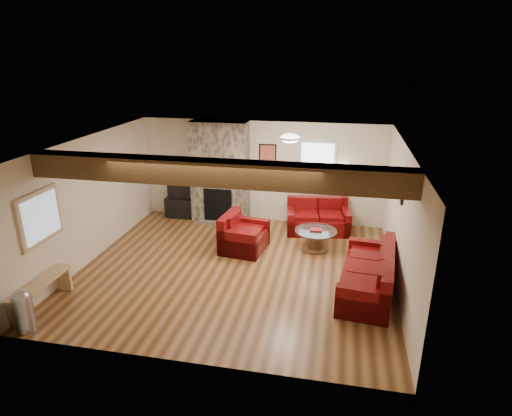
{
  "coord_description": "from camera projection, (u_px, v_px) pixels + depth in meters",
  "views": [
    {
      "loc": [
        1.88,
        -7.28,
        4.03
      ],
      "look_at": [
        0.33,
        0.4,
        1.17
      ],
      "focal_mm": 30.0,
      "sensor_mm": 36.0,
      "label": 1
    }
  ],
  "objects": [
    {
      "name": "loveseat",
      "position": [
        318.0,
        216.0,
        10.09
      ],
      "size": [
        1.57,
        1.05,
        0.77
      ],
      "primitive_type": null,
      "rotation": [
        0.0,
        0.0,
        0.15
      ],
      "color": "#4D0805",
      "rests_on": "floor"
    },
    {
      "name": "ceiling_dome",
      "position": [
        290.0,
        140.0,
        8.26
      ],
      "size": [
        0.4,
        0.4,
        0.18
      ],
      "primitive_type": null,
      "color": "white",
      "rests_on": "room"
    },
    {
      "name": "armchair_red",
      "position": [
        244.0,
        232.0,
        9.15
      ],
      "size": [
        0.98,
        1.09,
        0.8
      ],
      "primitive_type": null,
      "rotation": [
        0.0,
        0.0,
        1.44
      ],
      "color": "#4D0805",
      "rests_on": "floor"
    },
    {
      "name": "artwork_right",
      "position": [
        400.0,
        189.0,
        7.57
      ],
      "size": [
        0.06,
        0.55,
        0.42
      ],
      "primitive_type": null,
      "color": "black",
      "rests_on": "room"
    },
    {
      "name": "television",
      "position": [
        185.0,
        189.0,
        10.87
      ],
      "size": [
        0.88,
        0.12,
        0.51
      ],
      "primitive_type": "imported",
      "color": "black",
      "rests_on": "tv_cabinet"
    },
    {
      "name": "pedal_bin",
      "position": [
        24.0,
        311.0,
        6.46
      ],
      "size": [
        0.33,
        0.33,
        0.71
      ],
      "primitive_type": null,
      "rotation": [
        0.0,
        0.0,
        0.18
      ],
      "color": "#9E9EA2",
      "rests_on": "floor"
    },
    {
      "name": "chimney_breast",
      "position": [
        220.0,
        174.0,
        10.5
      ],
      "size": [
        1.4,
        0.67,
        2.5
      ],
      "color": "#37332A",
      "rests_on": "floor"
    },
    {
      "name": "coal_bucket",
      "position": [
        240.0,
        223.0,
        10.31
      ],
      "size": [
        0.31,
        0.31,
        0.3
      ],
      "primitive_type": null,
      "color": "gray",
      "rests_on": "floor"
    },
    {
      "name": "coffee_table",
      "position": [
        315.0,
        240.0,
        9.23
      ],
      "size": [
        0.9,
        0.9,
        0.47
      ],
      "color": "#432815",
      "rests_on": "floor"
    },
    {
      "name": "sofa_three",
      "position": [
        367.0,
        271.0,
        7.53
      ],
      "size": [
        1.08,
        2.13,
        0.79
      ],
      "primitive_type": null,
      "rotation": [
        0.0,
        0.0,
        -1.68
      ],
      "color": "#4D0805",
      "rests_on": "floor"
    },
    {
      "name": "pine_bench",
      "position": [
        42.0,
        295.0,
        7.09
      ],
      "size": [
        0.3,
        1.3,
        0.49
      ],
      "primitive_type": null,
      "color": "tan",
      "rests_on": "floor"
    },
    {
      "name": "artwork_back",
      "position": [
        268.0,
        155.0,
        10.32
      ],
      "size": [
        0.42,
        0.06,
        0.52
      ],
      "primitive_type": null,
      "color": "black",
      "rests_on": "room"
    },
    {
      "name": "hatch_window",
      "position": [
        40.0,
        217.0,
        7.11
      ],
      "size": [
        0.08,
        1.0,
        0.9
      ],
      "primitive_type": null,
      "color": "tan",
      "rests_on": "room"
    },
    {
      "name": "oak_beam",
      "position": [
        213.0,
        173.0,
        6.5
      ],
      "size": [
        6.0,
        0.36,
        0.38
      ],
      "primitive_type": "cube",
      "color": "#352210",
      "rests_on": "room"
    },
    {
      "name": "back_window",
      "position": [
        317.0,
        163.0,
        10.15
      ],
      "size": [
        0.9,
        0.08,
        1.1
      ],
      "primitive_type": null,
      "color": "silver",
      "rests_on": "room"
    },
    {
      "name": "floor_lamp",
      "position": [
        343.0,
        172.0,
        9.94
      ],
      "size": [
        0.42,
        0.42,
        1.64
      ],
      "color": "tan",
      "rests_on": "floor"
    },
    {
      "name": "room",
      "position": [
        235.0,
        210.0,
        8.01
      ],
      "size": [
        8.0,
        8.0,
        8.0
      ],
      "color": "#563316",
      "rests_on": "ground"
    },
    {
      "name": "tv_cabinet",
      "position": [
        186.0,
        207.0,
        11.04
      ],
      "size": [
        1.02,
        0.41,
        0.51
      ],
      "primitive_type": "cube",
      "color": "black",
      "rests_on": "floor"
    }
  ]
}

